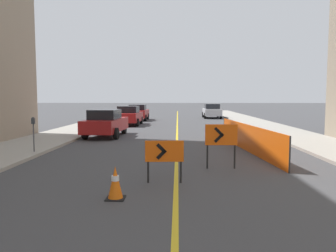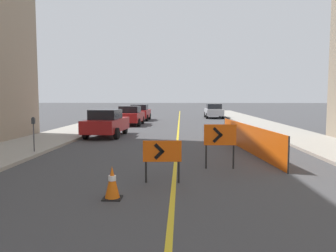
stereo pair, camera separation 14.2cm
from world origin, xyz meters
TOP-DOWN VIEW (x-y plane):
  - lane_stripe at (0.00, 31.90)m, footprint 0.12×63.80m
  - sidewalk_left at (-6.92, 31.90)m, footprint 3.18×63.80m
  - sidewalk_right at (6.92, 31.90)m, footprint 3.18×63.80m
  - traffic_cone_third at (-1.36, 15.31)m, footprint 0.42×0.42m
  - arrow_barricade_primary at (-0.32, 16.76)m, footprint 1.03×0.12m
  - arrow_barricade_secondary at (1.43, 18.57)m, footprint 1.03×0.10m
  - safety_mesh_fence at (3.01, 22.10)m, footprint 0.84×8.36m
  - parked_car_curb_near at (-4.19, 27.10)m, footprint 2.03×4.39m
  - parked_car_curb_mid at (-4.00, 35.08)m, footprint 1.95×4.35m
  - parked_car_curb_far at (-3.96, 40.92)m, footprint 1.94×4.32m
  - parked_car_opposite_side at (3.85, 44.80)m, footprint 1.93×4.31m
  - parking_meter_near_curb at (-5.69, 20.89)m, footprint 0.12×0.11m

SIDE VIEW (x-z plane):
  - lane_stripe at x=0.00m, z-range 0.00..0.01m
  - sidewalk_left at x=-6.92m, z-range 0.00..0.13m
  - sidewalk_right at x=6.92m, z-range 0.00..0.13m
  - traffic_cone_third at x=-1.36m, z-range 0.00..0.75m
  - safety_mesh_fence at x=3.01m, z-range 0.00..1.14m
  - parked_car_curb_near at x=-4.19m, z-range 0.00..1.59m
  - parked_car_curb_mid at x=-4.00m, z-range 0.00..1.59m
  - parked_car_curb_far at x=-3.96m, z-range 0.00..1.59m
  - parked_car_opposite_side at x=3.85m, z-range 0.00..1.59m
  - arrow_barricade_primary at x=-0.32m, z-range 0.23..1.37m
  - arrow_barricade_secondary at x=1.43m, z-range 0.31..1.74m
  - parking_meter_near_curb at x=-5.69m, z-range 0.41..1.80m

